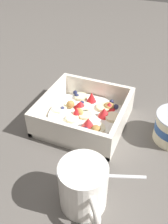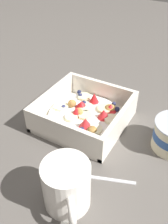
{
  "view_description": "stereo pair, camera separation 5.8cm",
  "coord_description": "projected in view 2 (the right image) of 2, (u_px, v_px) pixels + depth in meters",
  "views": [
    {
      "loc": [
        0.43,
        0.17,
        0.39
      ],
      "look_at": [
        0.01,
        -0.01,
        0.03
      ],
      "focal_mm": 39.27,
      "sensor_mm": 36.0,
      "label": 1
    },
    {
      "loc": [
        0.41,
        0.22,
        0.39
      ],
      "look_at": [
        0.01,
        -0.01,
        0.03
      ],
      "focal_mm": 39.27,
      "sensor_mm": 36.0,
      "label": 2
    }
  ],
  "objects": [
    {
      "name": "spoon",
      "position": [
        72.0,
        173.0,
        0.47
      ],
      "size": [
        0.08,
        0.17,
        0.01
      ],
      "color": "silver",
      "rests_on": "ground"
    },
    {
      "name": "ground_plane",
      "position": [
        88.0,
        120.0,
        0.6
      ],
      "size": [
        2.4,
        2.4,
        0.0
      ],
      "primitive_type": "plane",
      "color": "#56514C"
    },
    {
      "name": "coffee_mug",
      "position": [
        67.0,
        186.0,
        0.4
      ],
      "size": [
        0.1,
        0.09,
        0.09
      ],
      "color": "white",
      "rests_on": "ground"
    },
    {
      "name": "fruit_bowl",
      "position": [
        85.0,
        115.0,
        0.58
      ],
      "size": [
        0.19,
        0.19,
        0.06
      ],
      "color": "white",
      "rests_on": "ground"
    }
  ]
}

